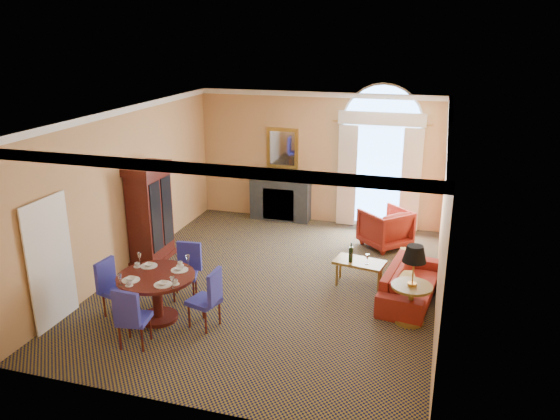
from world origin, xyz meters
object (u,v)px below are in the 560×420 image
(armchair, at_px, (385,228))
(side_table, at_px, (413,275))
(armoire, at_px, (150,215))
(sofa, at_px, (411,283))
(coffee_table, at_px, (359,263))
(dining_table, at_px, (157,287))

(armchair, bearing_deg, side_table, 57.27)
(armoire, distance_m, sofa, 5.32)
(armchair, xyz_separation_m, coffee_table, (-0.26, -2.07, 0.01))
(coffee_table, height_order, side_table, side_table)
(sofa, bearing_deg, armchair, 24.67)
(armoire, relative_size, coffee_table, 2.05)
(side_table, bearing_deg, dining_table, -164.66)
(armoire, distance_m, armchair, 5.06)
(armoire, bearing_deg, sofa, -2.28)
(dining_table, xyz_separation_m, sofa, (3.95, 1.98, -0.29))
(armoire, xyz_separation_m, coffee_table, (4.29, 0.07, -0.55))
(dining_table, distance_m, coffee_table, 3.74)
(armoire, xyz_separation_m, armchair, (4.55, 2.15, -0.56))
(sofa, height_order, armchair, armchair)
(armoire, bearing_deg, side_table, -11.59)
(armoire, relative_size, dining_table, 1.61)
(armchair, distance_m, coffee_table, 2.09)
(sofa, xyz_separation_m, armchair, (-0.72, 2.36, 0.13))
(dining_table, height_order, armchair, dining_table)
(sofa, height_order, coffee_table, coffee_table)
(dining_table, xyz_separation_m, side_table, (4.00, 1.10, 0.25))
(sofa, xyz_separation_m, coffee_table, (-0.98, 0.28, 0.14))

